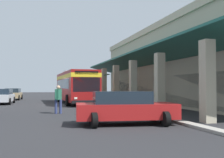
{
  "coord_description": "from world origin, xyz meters",
  "views": [
    {
      "loc": [
        25.01,
        -1.65,
        1.66
      ],
      "look_at": [
        -0.82,
        5.55,
        2.46
      ],
      "focal_mm": 42.53,
      "sensor_mm": 36.0,
      "label": 1
    }
  ],
  "objects_px": {
    "transit_bus": "(75,85)",
    "parked_sedan_silver": "(2,96)",
    "parked_sedan_red": "(125,107)",
    "potted_palm": "(102,93)",
    "parked_sedan_tan": "(13,94)",
    "pedestrian": "(58,98)"
  },
  "relations": [
    {
      "from": "parked_sedan_tan",
      "to": "potted_palm",
      "type": "height_order",
      "value": "potted_palm"
    },
    {
      "from": "transit_bus",
      "to": "pedestrian",
      "type": "bearing_deg",
      "value": -13.34
    },
    {
      "from": "parked_sedan_tan",
      "to": "potted_palm",
      "type": "relative_size",
      "value": 1.38
    },
    {
      "from": "pedestrian",
      "to": "potted_palm",
      "type": "relative_size",
      "value": 0.54
    },
    {
      "from": "parked_sedan_tan",
      "to": "pedestrian",
      "type": "xyz_separation_m",
      "value": [
        19.44,
        4.33,
        0.25
      ]
    },
    {
      "from": "transit_bus",
      "to": "parked_sedan_red",
      "type": "height_order",
      "value": "transit_bus"
    },
    {
      "from": "parked_sedan_silver",
      "to": "parked_sedan_red",
      "type": "bearing_deg",
      "value": 23.26
    },
    {
      "from": "parked_sedan_red",
      "to": "potted_palm",
      "type": "bearing_deg",
      "value": 169.34
    },
    {
      "from": "parked_sedan_tan",
      "to": "transit_bus",
      "type": "bearing_deg",
      "value": 36.0
    },
    {
      "from": "parked_sedan_silver",
      "to": "potted_palm",
      "type": "distance_m",
      "value": 11.35
    },
    {
      "from": "transit_bus",
      "to": "pedestrian",
      "type": "relative_size",
      "value": 6.43
    },
    {
      "from": "potted_palm",
      "to": "parked_sedan_silver",
      "type": "bearing_deg",
      "value": -72.67
    },
    {
      "from": "parked_sedan_silver",
      "to": "pedestrian",
      "type": "relative_size",
      "value": 2.55
    },
    {
      "from": "transit_bus",
      "to": "parked_sedan_red",
      "type": "distance_m",
      "value": 15.78
    },
    {
      "from": "parked_sedan_tan",
      "to": "parked_sedan_red",
      "type": "bearing_deg",
      "value": 15.29
    },
    {
      "from": "parked_sedan_red",
      "to": "pedestrian",
      "type": "relative_size",
      "value": 2.62
    },
    {
      "from": "transit_bus",
      "to": "parked_sedan_silver",
      "type": "relative_size",
      "value": 2.52
    },
    {
      "from": "parked_sedan_silver",
      "to": "potted_palm",
      "type": "relative_size",
      "value": 1.38
    },
    {
      "from": "transit_bus",
      "to": "parked_sedan_silver",
      "type": "distance_m",
      "value": 7.12
    },
    {
      "from": "transit_bus",
      "to": "parked_sedan_tan",
      "type": "distance_m",
      "value": 11.51
    },
    {
      "from": "parked_sedan_silver",
      "to": "parked_sedan_tan",
      "type": "xyz_separation_m",
      "value": [
        -8.51,
        0.25,
        0.0
      ]
    },
    {
      "from": "transit_bus",
      "to": "potted_palm",
      "type": "height_order",
      "value": "transit_bus"
    }
  ]
}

